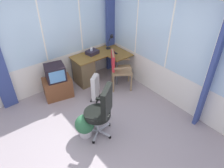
# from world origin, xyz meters

# --- Properties ---
(ground) EXTENTS (4.84, 4.83, 0.06)m
(ground) POSITION_xyz_m (0.00, 0.00, -0.03)
(ground) COLOR gray
(north_window_panel) EXTENTS (3.84, 0.07, 2.53)m
(north_window_panel) POSITION_xyz_m (-0.00, 1.95, 1.26)
(north_window_panel) COLOR silver
(north_window_panel) RESTS_ON ground
(east_window_panel) EXTENTS (0.07, 3.83, 2.53)m
(east_window_panel) POSITION_xyz_m (1.95, 0.00, 1.26)
(east_window_panel) COLOR silver
(east_window_panel) RESTS_ON ground
(curtain_corner) EXTENTS (0.31, 0.08, 2.43)m
(curtain_corner) POSITION_xyz_m (1.82, 1.82, 1.22)
(curtain_corner) COLOR #354380
(curtain_corner) RESTS_ON ground
(curtain_east_far) EXTENTS (0.31, 0.11, 2.43)m
(curtain_east_far) POSITION_xyz_m (1.87, -1.05, 1.22)
(curtain_east_far) COLOR #354380
(curtain_east_far) RESTS_ON ground
(desk) EXTENTS (1.37, 0.93, 0.72)m
(desk) POSITION_xyz_m (0.84, 1.59, 0.40)
(desk) COLOR brown
(desk) RESTS_ON ground
(desk_lamp) EXTENTS (0.22, 0.19, 0.40)m
(desk_lamp) POSITION_xyz_m (1.68, 1.62, 0.98)
(desk_lamp) COLOR black
(desk_lamp) RESTS_ON desk
(tv_remote) EXTENTS (0.05, 0.15, 0.02)m
(tv_remote) POSITION_xyz_m (1.57, 1.33, 0.74)
(tv_remote) COLOR black
(tv_remote) RESTS_ON desk
(spray_bottle) EXTENTS (0.06, 0.06, 0.22)m
(spray_bottle) POSITION_xyz_m (1.07, 1.67, 0.83)
(spray_bottle) COLOR silver
(spray_bottle) RESTS_ON desk
(paper_tray) EXTENTS (0.33, 0.28, 0.09)m
(paper_tray) POSITION_xyz_m (1.09, 1.67, 0.77)
(paper_tray) COLOR #28212F
(paper_tray) RESTS_ON desk
(wooden_armchair) EXTENTS (0.67, 0.67, 0.96)m
(wooden_armchair) POSITION_xyz_m (1.32, 0.95, 0.62)
(wooden_armchair) COLOR #8E714E
(wooden_armchair) RESTS_ON ground
(office_chair) EXTENTS (0.61, 0.60, 1.10)m
(office_chair) POSITION_xyz_m (0.10, -0.11, 0.62)
(office_chair) COLOR #B7B7BF
(office_chair) RESTS_ON ground
(tv_on_stand) EXTENTS (0.72, 0.57, 0.84)m
(tv_on_stand) POSITION_xyz_m (-0.03, 1.51, 0.37)
(tv_on_stand) COLOR brown
(tv_on_stand) RESTS_ON ground
(space_heater) EXTENTS (0.36, 0.32, 0.64)m
(space_heater) POSITION_xyz_m (0.63, 0.88, 0.32)
(space_heater) COLOR silver
(space_heater) RESTS_ON ground
(potted_plant) EXTENTS (0.37, 0.37, 0.47)m
(potted_plant) POSITION_xyz_m (-0.18, 0.06, 0.25)
(potted_plant) COLOR silver
(potted_plant) RESTS_ON ground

